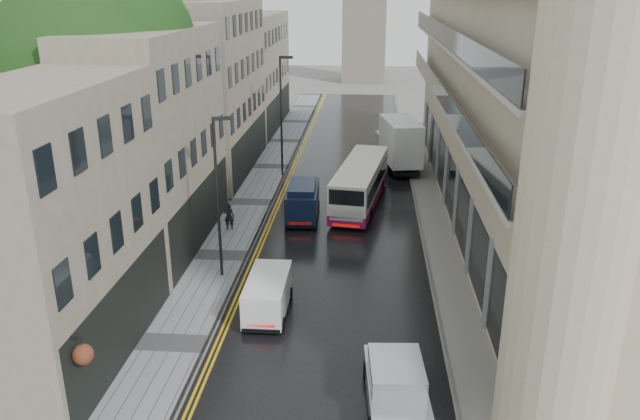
% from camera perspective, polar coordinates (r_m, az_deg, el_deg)
% --- Properties ---
extents(road, '(9.00, 85.00, 0.02)m').
position_cam_1_polar(road, '(39.17, 2.17, 0.38)').
color(road, black).
rests_on(road, ground).
extents(left_sidewalk, '(2.70, 85.00, 0.12)m').
position_cam_1_polar(left_sidewalk, '(39.80, -6.28, 0.67)').
color(left_sidewalk, gray).
rests_on(left_sidewalk, ground).
extents(right_sidewalk, '(1.80, 85.00, 0.12)m').
position_cam_1_polar(right_sidewalk, '(39.34, 10.05, 0.24)').
color(right_sidewalk, slate).
rests_on(right_sidewalk, ground).
extents(old_shop_row, '(4.50, 56.00, 12.00)m').
position_cam_1_polar(old_shop_row, '(41.48, -10.92, 9.71)').
color(old_shop_row, gray).
rests_on(old_shop_row, ground).
extents(modern_block, '(8.00, 40.00, 14.00)m').
position_cam_1_polar(modern_block, '(37.01, 18.58, 9.42)').
color(modern_block, '#C5B092').
rests_on(modern_block, ground).
extents(tree_near, '(10.56, 10.56, 13.89)m').
position_cam_1_polar(tree_near, '(33.10, -20.66, 7.94)').
color(tree_near, black).
rests_on(tree_near, ground).
extents(tree_far, '(9.24, 9.24, 12.46)m').
position_cam_1_polar(tree_far, '(45.06, -13.39, 10.62)').
color(tree_far, black).
rests_on(tree_far, ground).
extents(cream_bus, '(3.58, 9.93, 2.65)m').
position_cam_1_polar(cream_bus, '(36.74, 1.46, 1.25)').
color(cream_bus, silver).
rests_on(cream_bus, road).
extents(white_lorry, '(3.48, 7.58, 3.83)m').
position_cam_1_polar(white_lorry, '(45.29, 6.39, 5.52)').
color(white_lorry, silver).
rests_on(white_lorry, road).
extents(silver_hatchback, '(2.15, 4.38, 1.60)m').
position_cam_1_polar(silver_hatchback, '(19.97, 4.86, -18.06)').
color(silver_hatchback, '#A9AAAE').
rests_on(silver_hatchback, road).
extents(white_van, '(1.62, 3.76, 1.70)m').
position_cam_1_polar(white_van, '(25.36, -6.93, -9.05)').
color(white_van, white).
rests_on(white_van, road).
extents(navy_van, '(1.95, 4.51, 2.27)m').
position_cam_1_polar(navy_van, '(35.40, -3.08, 0.17)').
color(navy_van, black).
rests_on(navy_van, road).
extents(pedestrian, '(0.58, 0.39, 1.55)m').
position_cam_1_polar(pedestrian, '(35.20, -8.32, -0.58)').
color(pedestrian, black).
rests_on(pedestrian, left_sidewalk).
extents(lamp_post_near, '(0.86, 0.44, 7.54)m').
position_cam_1_polar(lamp_post_near, '(28.68, -9.34, 0.93)').
color(lamp_post_near, black).
rests_on(lamp_post_near, left_sidewalk).
extents(lamp_post_far, '(0.95, 0.25, 8.39)m').
position_cam_1_polar(lamp_post_far, '(44.33, -3.57, 8.44)').
color(lamp_post_far, black).
rests_on(lamp_post_far, left_sidewalk).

